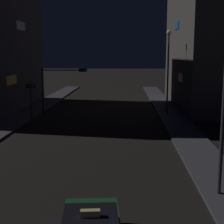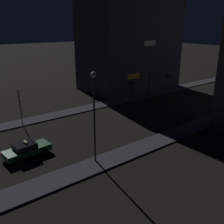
{
  "view_description": "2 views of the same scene",
  "coord_description": "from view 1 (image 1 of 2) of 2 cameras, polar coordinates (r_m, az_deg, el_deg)",
  "views": [
    {
      "loc": [
        2.76,
        -1.42,
        5.91
      ],
      "look_at": [
        1.97,
        16.97,
        2.72
      ],
      "focal_mm": 52.45,
      "sensor_mm": 36.0,
      "label": 1
    },
    {
      "loc": [
        24.27,
        0.24,
        12.18
      ],
      "look_at": [
        0.93,
        18.23,
        2.01
      ],
      "focal_mm": 40.87,
      "sensor_mm": 36.0,
      "label": 2
    }
  ],
  "objects": [
    {
      "name": "street_lamp_far_block",
      "position": [
        32.8,
        9.78,
        9.11
      ],
      "size": [
        0.5,
        0.5,
        8.19
      ],
      "color": "#2D2D33",
      "rests_on": "sidewalk_right"
    },
    {
      "name": "traffic_light_left_kerb",
      "position": [
        30.14,
        -13.99,
        3.04
      ],
      "size": [
        0.8,
        0.42,
        3.47
      ],
      "color": "#2D2D33",
      "rests_on": "ground_plane"
    },
    {
      "name": "sidewalk_left",
      "position": [
        32.47,
        -15.6,
        -0.9
      ],
      "size": [
        2.55,
        61.81,
        0.15
      ],
      "primitive_type": "cube",
      "color": "#424247",
      "rests_on": "ground_plane"
    },
    {
      "name": "sidewalk_right",
      "position": [
        31.21,
        10.73,
        -1.13
      ],
      "size": [
        2.55,
        61.81,
        0.15
      ],
      "primitive_type": "cube",
      "color": "#424247",
      "rests_on": "ground_plane"
    },
    {
      "name": "traffic_light_overhead",
      "position": [
        33.64,
        -8.96,
        5.55
      ],
      "size": [
        4.65,
        0.42,
        4.71
      ],
      "color": "#2D2D33",
      "rests_on": "ground_plane"
    }
  ]
}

